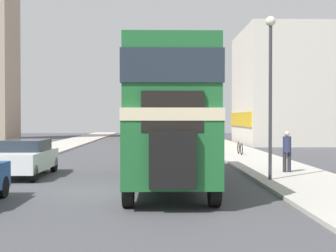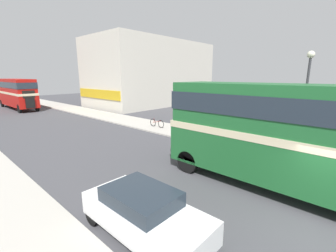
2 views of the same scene
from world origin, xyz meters
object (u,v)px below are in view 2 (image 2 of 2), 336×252
at_px(double_decker_bus, 289,131).
at_px(car_parked_mid, 144,213).
at_px(bus_distant, 16,91).
at_px(street_lamp, 306,92).
at_px(pedestrian_walking, 264,134).
at_px(bicycle_on_pavement, 157,123).

height_order(double_decker_bus, car_parked_mid, double_decker_bus).
bearing_deg(bus_distant, car_parked_mid, -99.26).
bearing_deg(double_decker_bus, street_lamp, 4.86).
height_order(bus_distant, pedestrian_walking, bus_distant).
bearing_deg(pedestrian_walking, bicycle_on_pavement, 91.53).
xyz_separation_m(car_parked_mid, street_lamp, (9.36, -2.01, 3.19)).
distance_m(bus_distant, pedestrian_walking, 33.88).
bearing_deg(bicycle_on_pavement, bus_distant, 101.46).
distance_m(car_parked_mid, street_lamp, 10.09).
bearing_deg(street_lamp, pedestrian_walking, 61.52).
distance_m(double_decker_bus, car_parked_mid, 6.41).
xyz_separation_m(car_parked_mid, bicycle_on_pavement, (10.35, 9.84, -0.28)).
height_order(double_decker_bus, bus_distant, double_decker_bus).
distance_m(double_decker_bus, bus_distant, 36.07).
distance_m(double_decker_bus, bicycle_on_pavement, 13.21).
bearing_deg(double_decker_bus, bus_distant, 90.27).
xyz_separation_m(car_parked_mid, pedestrian_walking, (10.60, 0.29, 0.31)).
xyz_separation_m(double_decker_bus, pedestrian_walking, (4.93, 2.61, -1.59)).
xyz_separation_m(bus_distant, car_parked_mid, (-5.50, -33.75, -1.81)).
distance_m(bus_distant, car_parked_mid, 34.24).
height_order(double_decker_bus, pedestrian_walking, double_decker_bus).
bearing_deg(double_decker_bus, pedestrian_walking, 27.88).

